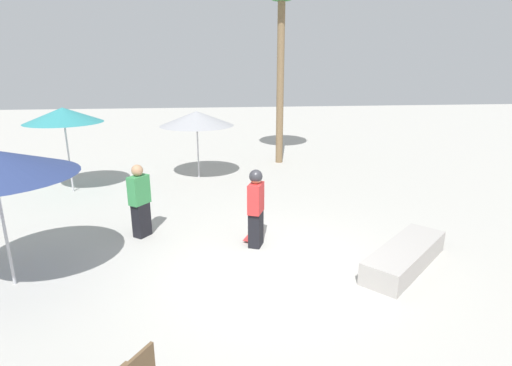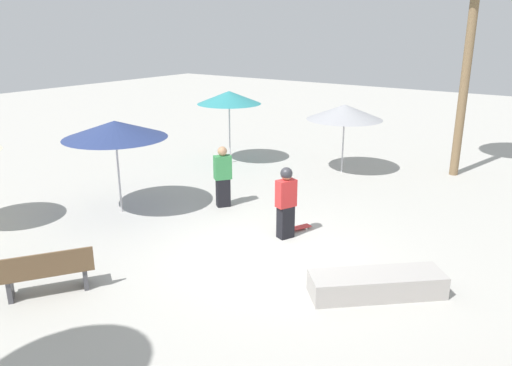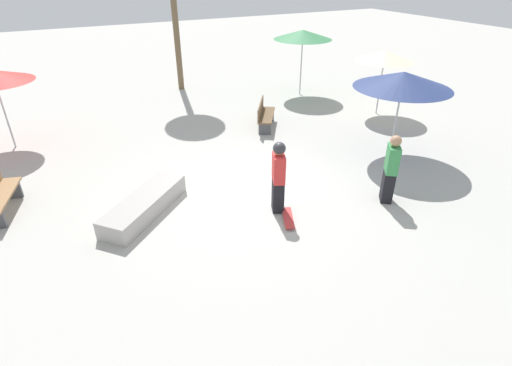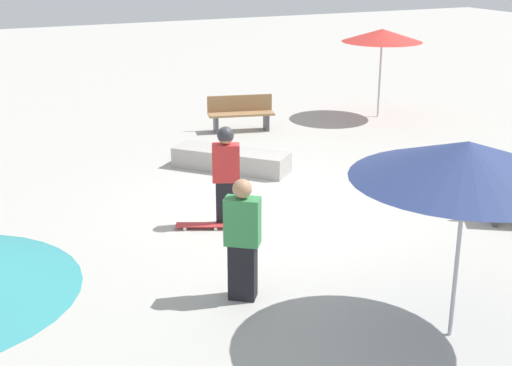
% 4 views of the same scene
% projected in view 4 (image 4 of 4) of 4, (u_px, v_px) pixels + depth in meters
% --- Properties ---
extents(ground_plane, '(60.00, 60.00, 0.00)m').
position_uv_depth(ground_plane, '(275.00, 211.00, 12.26)').
color(ground_plane, '#B2AFA8').
extents(skater_main, '(0.39, 0.50, 1.65)m').
position_uv_depth(skater_main, '(226.00, 173.00, 11.43)').
color(skater_main, black).
rests_on(skater_main, ground_plane).
extents(skateboard, '(0.52, 0.81, 0.07)m').
position_uv_depth(skateboard, '(201.00, 225.00, 11.51)').
color(skateboard, red).
rests_on(skateboard, ground_plane).
extents(concrete_ledge, '(2.23, 2.12, 0.41)m').
position_uv_depth(concrete_ledge, '(231.00, 160.00, 14.43)').
color(concrete_ledge, '#A8A39E').
rests_on(concrete_ledge, ground_plane).
extents(bench_near, '(0.81, 1.66, 0.85)m').
position_uv_depth(bench_near, '(241.00, 113.00, 17.36)').
color(bench_near, '#47474C').
rests_on(bench_near, ground_plane).
extents(shade_umbrella_navy, '(2.57, 2.57, 2.37)m').
position_uv_depth(shade_umbrella_navy, '(467.00, 160.00, 7.73)').
color(shade_umbrella_navy, '#B7B7BC').
rests_on(shade_umbrella_navy, ground_plane).
extents(shade_umbrella_red, '(2.07, 2.07, 2.29)m').
position_uv_depth(shade_umbrella_red, '(382.00, 35.00, 18.20)').
color(shade_umbrella_red, '#B7B7BC').
rests_on(shade_umbrella_red, ground_plane).
extents(bystander_watching, '(0.46, 0.50, 1.63)m').
position_uv_depth(bystander_watching, '(243.00, 240.00, 9.04)').
color(bystander_watching, black).
rests_on(bystander_watching, ground_plane).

